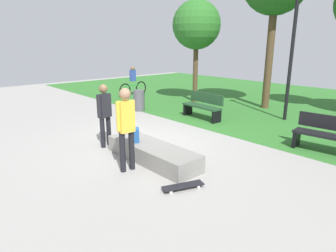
{
  "coord_description": "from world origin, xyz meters",
  "views": [
    {
      "loc": [
        6.19,
        -4.7,
        2.65
      ],
      "look_at": [
        1.17,
        -0.2,
        0.74
      ],
      "focal_mm": 31.77,
      "sensor_mm": 36.0,
      "label": 1
    }
  ],
  "objects_px": {
    "park_bench_near_path": "(203,105)",
    "skater_performing_trick": "(126,123)",
    "skater_watching": "(105,111)",
    "skateboard_by_ledge": "(183,186)",
    "lamp_post": "(293,38)",
    "park_bench_by_oak": "(329,134)",
    "cyclist_on_bicycle": "(133,83)",
    "concrete_ledge": "(152,153)",
    "tree_leaning_ash": "(197,25)",
    "backpack_on_ledge": "(135,135)",
    "trash_bin": "(139,100)"
  },
  "relations": [
    {
      "from": "tree_leaning_ash",
      "to": "trash_bin",
      "type": "bearing_deg",
      "value": -93.24
    },
    {
      "from": "park_bench_near_path",
      "to": "skater_performing_trick",
      "type": "bearing_deg",
      "value": -67.06
    },
    {
      "from": "park_bench_by_oak",
      "to": "trash_bin",
      "type": "bearing_deg",
      "value": -174.64
    },
    {
      "from": "skater_performing_trick",
      "to": "tree_leaning_ash",
      "type": "relative_size",
      "value": 0.4
    },
    {
      "from": "lamp_post",
      "to": "cyclist_on_bicycle",
      "type": "xyz_separation_m",
      "value": [
        -7.58,
        -1.15,
        -2.15
      ]
    },
    {
      "from": "backpack_on_ledge",
      "to": "trash_bin",
      "type": "xyz_separation_m",
      "value": [
        -3.97,
        3.07,
        -0.13
      ]
    },
    {
      "from": "concrete_ledge",
      "to": "cyclist_on_bicycle",
      "type": "relative_size",
      "value": 1.41
    },
    {
      "from": "skater_performing_trick",
      "to": "cyclist_on_bicycle",
      "type": "height_order",
      "value": "skater_performing_trick"
    },
    {
      "from": "skateboard_by_ledge",
      "to": "park_bench_near_path",
      "type": "relative_size",
      "value": 0.5
    },
    {
      "from": "trash_bin",
      "to": "backpack_on_ledge",
      "type": "bearing_deg",
      "value": -37.66
    },
    {
      "from": "lamp_post",
      "to": "trash_bin",
      "type": "distance_m",
      "value": 5.98
    },
    {
      "from": "skater_performing_trick",
      "to": "cyclist_on_bicycle",
      "type": "distance_m",
      "value": 9.25
    },
    {
      "from": "skateboard_by_ledge",
      "to": "park_bench_by_oak",
      "type": "distance_m",
      "value": 4.17
    },
    {
      "from": "skater_performing_trick",
      "to": "lamp_post",
      "type": "xyz_separation_m",
      "value": [
        0.12,
        6.61,
        1.74
      ]
    },
    {
      "from": "skateboard_by_ledge",
      "to": "tree_leaning_ash",
      "type": "xyz_separation_m",
      "value": [
        -5.73,
        6.42,
        3.29
      ]
    },
    {
      "from": "park_bench_by_oak",
      "to": "lamp_post",
      "type": "distance_m",
      "value": 4.0
    },
    {
      "from": "concrete_ledge",
      "to": "skater_performing_trick",
      "type": "relative_size",
      "value": 1.44
    },
    {
      "from": "park_bench_by_oak",
      "to": "cyclist_on_bicycle",
      "type": "height_order",
      "value": "cyclist_on_bicycle"
    },
    {
      "from": "skater_performing_trick",
      "to": "park_bench_by_oak",
      "type": "relative_size",
      "value": 1.08
    },
    {
      "from": "skater_watching",
      "to": "park_bench_near_path",
      "type": "xyz_separation_m",
      "value": [
        -0.29,
        4.13,
        -0.47
      ]
    },
    {
      "from": "backpack_on_ledge",
      "to": "cyclist_on_bicycle",
      "type": "xyz_separation_m",
      "value": [
        -6.93,
        4.88,
        0.09
      ]
    },
    {
      "from": "skateboard_by_ledge",
      "to": "cyclist_on_bicycle",
      "type": "distance_m",
      "value": 10.27
    },
    {
      "from": "skater_watching",
      "to": "park_bench_by_oak",
      "type": "xyz_separation_m",
      "value": [
        4.08,
        3.84,
        -0.47
      ]
    },
    {
      "from": "backpack_on_ledge",
      "to": "skateboard_by_ledge",
      "type": "distance_m",
      "value": 2.01
    },
    {
      "from": "skater_watching",
      "to": "skateboard_by_ledge",
      "type": "xyz_separation_m",
      "value": [
        3.05,
        -0.17,
        -0.88
      ]
    },
    {
      "from": "park_bench_near_path",
      "to": "lamp_post",
      "type": "relative_size",
      "value": 0.35
    },
    {
      "from": "skater_watching",
      "to": "cyclist_on_bicycle",
      "type": "bearing_deg",
      "value": 139.21
    },
    {
      "from": "concrete_ledge",
      "to": "skater_performing_trick",
      "type": "distance_m",
      "value": 1.12
    },
    {
      "from": "concrete_ledge",
      "to": "skateboard_by_ledge",
      "type": "height_order",
      "value": "concrete_ledge"
    },
    {
      "from": "skater_watching",
      "to": "cyclist_on_bicycle",
      "type": "height_order",
      "value": "skater_watching"
    },
    {
      "from": "lamp_post",
      "to": "backpack_on_ledge",
      "type": "bearing_deg",
      "value": -96.12
    },
    {
      "from": "tree_leaning_ash",
      "to": "trash_bin",
      "type": "xyz_separation_m",
      "value": [
        -0.17,
        -3.06,
        -2.94
      ]
    },
    {
      "from": "skater_performing_trick",
      "to": "skater_watching",
      "type": "height_order",
      "value": "skater_performing_trick"
    },
    {
      "from": "skater_performing_trick",
      "to": "skater_watching",
      "type": "xyz_separation_m",
      "value": [
        -1.65,
        0.46,
        -0.09
      ]
    },
    {
      "from": "concrete_ledge",
      "to": "park_bench_near_path",
      "type": "relative_size",
      "value": 1.56
    },
    {
      "from": "tree_leaning_ash",
      "to": "concrete_ledge",
      "type": "bearing_deg",
      "value": -54.51
    },
    {
      "from": "park_bench_by_oak",
      "to": "trash_bin",
      "type": "relative_size",
      "value": 1.99
    },
    {
      "from": "skateboard_by_ledge",
      "to": "park_bench_by_oak",
      "type": "xyz_separation_m",
      "value": [
        1.03,
        4.01,
        0.42
      ]
    },
    {
      "from": "skater_watching",
      "to": "lamp_post",
      "type": "bearing_deg",
      "value": 73.91
    },
    {
      "from": "park_bench_by_oak",
      "to": "cyclist_on_bicycle",
      "type": "bearing_deg",
      "value": 173.28
    },
    {
      "from": "concrete_ledge",
      "to": "lamp_post",
      "type": "distance_m",
      "value": 6.43
    },
    {
      "from": "tree_leaning_ash",
      "to": "cyclist_on_bicycle",
      "type": "xyz_separation_m",
      "value": [
        -3.13,
        -1.24,
        -2.72
      ]
    },
    {
      "from": "skater_performing_trick",
      "to": "trash_bin",
      "type": "bearing_deg",
      "value": 140.98
    },
    {
      "from": "skater_performing_trick",
      "to": "park_bench_near_path",
      "type": "relative_size",
      "value": 1.09
    },
    {
      "from": "skateboard_by_ledge",
      "to": "lamp_post",
      "type": "bearing_deg",
      "value": 101.42
    },
    {
      "from": "lamp_post",
      "to": "park_bench_near_path",
      "type": "bearing_deg",
      "value": -135.51
    },
    {
      "from": "cyclist_on_bicycle",
      "to": "backpack_on_ledge",
      "type": "bearing_deg",
      "value": -35.17
    },
    {
      "from": "park_bench_near_path",
      "to": "backpack_on_ledge",
      "type": "bearing_deg",
      "value": -70.54
    },
    {
      "from": "backpack_on_ledge",
      "to": "lamp_post",
      "type": "distance_m",
      "value": 6.46
    },
    {
      "from": "park_bench_by_oak",
      "to": "cyclist_on_bicycle",
      "type": "distance_m",
      "value": 9.95
    }
  ]
}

